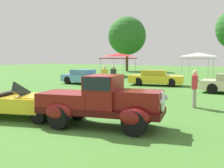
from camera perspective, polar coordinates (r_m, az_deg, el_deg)
The scene contains 11 objects.
ground_plane at distance 9.18m, azimuth -4.13°, elevation -8.67°, with size 120.00×120.00×0.00m, color #42752D.
feature_pickup_truck at distance 8.78m, azimuth -2.17°, elevation -3.57°, with size 4.32×2.53×1.70m.
neighbor_convertible at distance 10.79m, azimuth -19.16°, elevation -3.65°, with size 4.70×3.01×1.40m.
show_car_skyblue at distance 22.71m, azimuth -6.01°, elevation 1.49°, with size 3.89×1.79×1.22m.
show_car_yellow at distance 21.87m, azimuth 9.21°, elevation 1.29°, with size 4.55×2.64×1.22m.
spectator_near_truck at distance 17.93m, azimuth -1.56°, elevation 1.39°, with size 0.46×0.38×1.69m.
spectator_between_cars at distance 18.81m, azimuth 0.30°, elevation 1.60°, with size 0.47×0.40×1.69m.
spectator_by_row at distance 12.65m, azimuth 17.11°, elevation -0.71°, with size 0.31×0.44×1.69m.
canopy_tent_left_field at distance 31.74m, azimuth 1.34°, elevation 6.04°, with size 3.34×3.34×2.71m.
canopy_tent_center_field at distance 28.35m, azimuth 17.82°, elevation 5.79°, with size 2.76×2.76×2.71m.
treeline_far_left at distance 43.95m, azimuth 3.21°, elevation 10.15°, with size 6.09×6.09×8.69m.
Camera 1 is at (5.16, -7.23, 2.29)m, focal length 43.15 mm.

